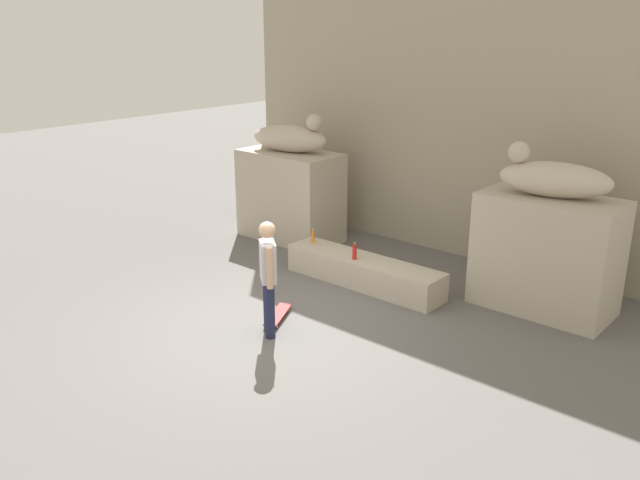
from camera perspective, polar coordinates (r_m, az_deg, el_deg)
ground_plane at (r=9.72m, az=-4.19°, el=-7.55°), size 40.00×40.00×0.00m
facade_wall at (r=12.70m, az=11.46°, el=11.81°), size 9.26×0.60×5.72m
pedestal_left at (r=13.34m, az=-2.55°, el=3.83°), size 2.03×1.11×1.78m
pedestal_right at (r=10.58m, az=18.87°, el=-1.14°), size 2.03×1.11×1.78m
statue_reclining_left at (r=13.08m, az=-2.49°, el=8.78°), size 1.68×0.91×0.78m
statue_reclining_right at (r=10.27m, az=19.35°, el=5.06°), size 1.69×0.91×0.78m
ledge_block at (r=11.15m, az=3.77°, el=-2.72°), size 2.89×0.64×0.47m
skater at (r=9.18m, az=-4.47°, el=-2.91°), size 0.44×0.38×1.67m
skateboard at (r=9.98m, az=-3.63°, el=-6.42°), size 0.54×0.81×0.08m
bottle_red at (r=10.98m, az=2.98°, el=-1.07°), size 0.07×0.07×0.29m
bottle_orange at (r=11.76m, az=-0.63°, el=0.22°), size 0.07×0.07×0.26m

